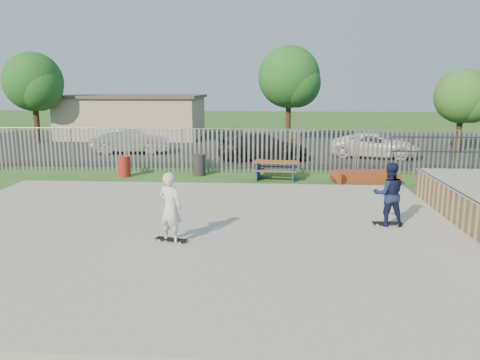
# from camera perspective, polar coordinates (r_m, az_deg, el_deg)

# --- Properties ---
(ground) EXTENTS (120.00, 120.00, 0.00)m
(ground) POSITION_cam_1_polar(r_m,az_deg,el_deg) (12.76, -7.32, -6.55)
(ground) COLOR #23531C
(ground) RESTS_ON ground
(concrete_slab) EXTENTS (15.00, 12.00, 0.15)m
(concrete_slab) POSITION_cam_1_polar(r_m,az_deg,el_deg) (12.74, -7.33, -6.23)
(concrete_slab) COLOR #989893
(concrete_slab) RESTS_ON ground
(fence) EXTENTS (26.04, 16.02, 2.00)m
(fence) POSITION_cam_1_polar(r_m,az_deg,el_deg) (16.80, -1.07, 1.45)
(fence) COLOR gray
(fence) RESTS_ON ground
(picnic_table) EXTENTS (1.91, 1.61, 0.76)m
(picnic_table) POSITION_cam_1_polar(r_m,az_deg,el_deg) (19.97, 4.36, 1.24)
(picnic_table) COLOR brown
(picnic_table) RESTS_ON ground
(funbox) EXTENTS (2.34, 1.35, 0.45)m
(funbox) POSITION_cam_1_polar(r_m,az_deg,el_deg) (19.90, 14.97, 0.37)
(funbox) COLOR maroon
(funbox) RESTS_ON ground
(trash_bin_red) EXTENTS (0.54, 0.54, 0.89)m
(trash_bin_red) POSITION_cam_1_polar(r_m,az_deg,el_deg) (21.01, -13.95, 1.61)
(trash_bin_red) COLOR maroon
(trash_bin_red) RESTS_ON ground
(trash_bin_grey) EXTENTS (0.57, 0.57, 0.94)m
(trash_bin_grey) POSITION_cam_1_polar(r_m,az_deg,el_deg) (20.74, -5.01, 1.85)
(trash_bin_grey) COLOR #28282B
(trash_bin_grey) RESTS_ON ground
(parking_lot) EXTENTS (40.00, 18.00, 0.02)m
(parking_lot) POSITION_cam_1_polar(r_m,az_deg,el_deg) (31.24, -0.65, 4.29)
(parking_lot) COLOR black
(parking_lot) RESTS_ON ground
(car_silver) EXTENTS (4.43, 1.91, 1.42)m
(car_silver) POSITION_cam_1_polar(r_m,az_deg,el_deg) (28.00, -13.14, 4.64)
(car_silver) COLOR silver
(car_silver) RESTS_ON parking_lot
(car_dark) EXTENTS (5.05, 2.55, 1.41)m
(car_dark) POSITION_cam_1_polar(r_m,az_deg,el_deg) (24.86, 2.82, 4.08)
(car_dark) COLOR black
(car_dark) RESTS_ON parking_lot
(car_white) EXTENTS (5.07, 3.19, 1.30)m
(car_white) POSITION_cam_1_polar(r_m,az_deg,el_deg) (26.84, 16.17, 4.08)
(car_white) COLOR white
(car_white) RESTS_ON parking_lot
(building) EXTENTS (10.40, 6.40, 3.20)m
(building) POSITION_cam_1_polar(r_m,az_deg,el_deg) (36.49, -12.89, 7.57)
(building) COLOR #B8AE8D
(building) RESTS_ON ground
(tree_left) EXTENTS (3.98, 3.98, 6.14)m
(tree_left) POSITION_cam_1_polar(r_m,az_deg,el_deg) (35.33, -23.90, 10.86)
(tree_left) COLOR #402C19
(tree_left) RESTS_ON ground
(tree_mid) EXTENTS (4.30, 4.30, 6.63)m
(tree_mid) POSITION_cam_1_polar(r_m,az_deg,el_deg) (33.39, 6.00, 12.36)
(tree_mid) COLOR #3E2E19
(tree_mid) RESTS_ON ground
(tree_right) EXTENTS (3.16, 3.16, 4.87)m
(tree_right) POSITION_cam_1_polar(r_m,az_deg,el_deg) (30.65, 25.46, 9.18)
(tree_right) COLOR #3A2917
(tree_right) RESTS_ON ground
(skateboard_a) EXTENTS (0.80, 0.21, 0.08)m
(skateboard_a) POSITION_cam_1_polar(r_m,az_deg,el_deg) (13.55, 17.48, -5.09)
(skateboard_a) COLOR black
(skateboard_a) RESTS_ON concrete_slab
(skateboard_b) EXTENTS (0.82, 0.40, 0.08)m
(skateboard_b) POSITION_cam_1_polar(r_m,az_deg,el_deg) (11.72, -8.37, -7.26)
(skateboard_b) COLOR black
(skateboard_b) RESTS_ON concrete_slab
(skater_navy) EXTENTS (0.86, 0.67, 1.74)m
(skater_navy) POSITION_cam_1_polar(r_m,az_deg,el_deg) (13.35, 17.69, -1.65)
(skater_navy) COLOR #141B3E
(skater_navy) RESTS_ON concrete_slab
(skater_white) EXTENTS (0.75, 0.65, 1.74)m
(skater_white) POSITION_cam_1_polar(r_m,az_deg,el_deg) (11.48, -8.50, -3.32)
(skater_white) COLOR silver
(skater_white) RESTS_ON concrete_slab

